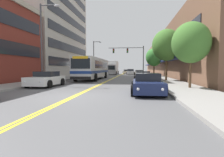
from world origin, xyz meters
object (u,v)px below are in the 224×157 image
car_beige_parked_right_far (139,73)px  car_champagne_moving_lead (127,72)px  box_truck (113,68)px  fire_hydrant (157,78)px  car_white_parked_left_far (46,79)px  car_dark_grey_parked_right_mid (143,77)px  city_bus (93,68)px  street_tree_right_near (191,43)px  car_slate_blue_moving_third (132,71)px  car_navy_parked_right_foreground (147,84)px  street_tree_right_mid (167,45)px  car_silver_moving_second (131,72)px  car_black_parked_left_mid (99,73)px  traffic_signal_mast (131,54)px  street_lamp_left_near (44,37)px  street_lamp_left_far (95,55)px  street_tree_right_far (154,57)px

car_beige_parked_right_far → car_champagne_moving_lead: (-3.44, 12.00, 0.01)m
box_truck → fire_hydrant: 27.09m
car_white_parked_left_far → car_dark_grey_parked_right_mid: (8.75, 5.96, -0.05)m
city_bus → street_tree_right_near: bearing=-47.6°
car_slate_blue_moving_third → fire_hydrant: size_ratio=6.02×
car_white_parked_left_far → car_navy_parked_right_foreground: size_ratio=0.91×
car_navy_parked_right_foreground → street_tree_right_mid: size_ratio=0.75×
car_beige_parked_right_far → car_silver_moving_second: 5.28m
car_navy_parked_right_foreground → fire_hydrant: bearing=78.6°
car_champagne_moving_lead → car_silver_moving_second: size_ratio=0.98×
car_black_parked_left_mid → car_beige_parked_right_far: bearing=19.9°
city_bus → car_slate_blue_moving_third: (4.77, 42.69, -1.11)m
car_dark_grey_parked_right_mid → car_champagne_moving_lead: size_ratio=0.99×
car_beige_parked_right_far → street_tree_right_near: street_tree_right_near is taller
car_navy_parked_right_foreground → street_tree_right_mid: (3.03, 10.69, 3.83)m
car_white_parked_left_far → car_dark_grey_parked_right_mid: 10.59m
car_beige_parked_right_far → traffic_signal_mast: (-1.82, -3.84, 3.95)m
city_bus → street_lamp_left_near: street_lamp_left_near is taller
street_lamp_left_far → street_tree_right_far: 12.45m
fire_hydrant → car_beige_parked_right_far: bearing=94.2°
street_lamp_left_near → street_tree_right_mid: (12.32, 6.57, -0.07)m
city_bus → car_navy_parked_right_foreground: bearing=-63.4°
street_tree_right_near → street_lamp_left_far: bearing=119.1°
car_champagne_moving_lead → car_silver_moving_second: (1.37, -7.13, 0.06)m
car_slate_blue_moving_third → street_tree_right_mid: street_tree_right_mid is taller
car_beige_parked_right_far → box_truck: box_truck is taller
city_bus → car_black_parked_left_mid: city_bus is taller
car_white_parked_left_far → street_tree_right_near: size_ratio=0.86×
car_white_parked_left_far → traffic_signal_mast: (6.97, 22.44, 3.88)m
car_white_parked_left_far → car_champagne_moving_lead: 38.65m
box_truck → street_tree_right_mid: size_ratio=1.09×
car_white_parked_left_far → car_champagne_moving_lead: car_white_parked_left_far is taller
car_black_parked_left_mid → street_tree_right_far: bearing=-18.0°
street_tree_right_mid → fire_hydrant: (-1.34, -2.25, -3.90)m
car_white_parked_left_far → car_beige_parked_right_far: size_ratio=0.93×
traffic_signal_mast → street_lamp_left_far: (-7.67, -0.31, -0.15)m
car_silver_moving_second → street_tree_right_near: street_tree_right_near is taller
car_black_parked_left_mid → street_tree_right_mid: bearing=-53.2°
street_lamp_left_near → street_tree_right_mid: size_ratio=1.22×
car_navy_parked_right_foreground → street_tree_right_far: (2.81, 22.53, 3.11)m
street_tree_right_far → street_tree_right_mid: bearing=-88.9°
city_bus → car_beige_parked_right_far: city_bus is taller
car_silver_moving_second → street_tree_right_far: 13.01m
car_beige_parked_right_far → fire_hydrant: 21.02m
box_truck → street_tree_right_far: (9.40, -11.67, 2.00)m
car_white_parked_left_far → street_lamp_left_far: bearing=91.8°
car_black_parked_left_mid → street_lamp_left_far: 3.93m
box_truck → traffic_signal_mast: (4.94, -8.64, 2.80)m
car_white_parked_left_far → box_truck: 31.17m
traffic_signal_mast → street_tree_right_mid: 15.59m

